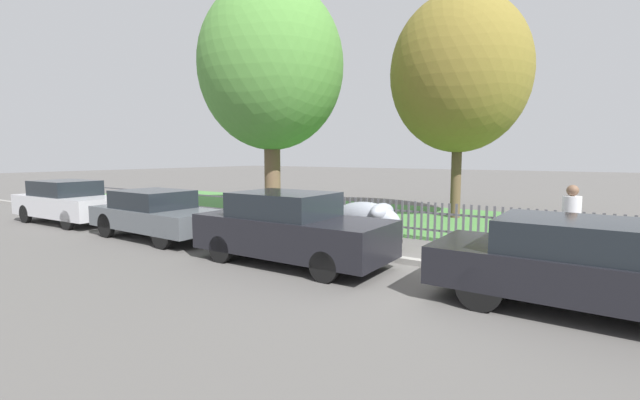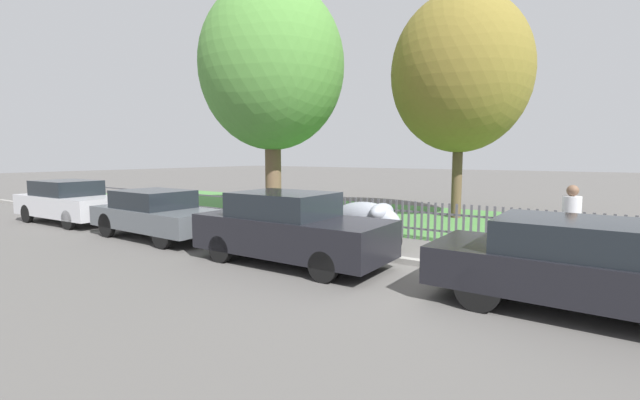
{
  "view_description": "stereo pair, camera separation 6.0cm",
  "coord_description": "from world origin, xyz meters",
  "px_view_note": "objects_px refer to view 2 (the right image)",
  "views": [
    {
      "loc": [
        3.05,
        -8.15,
        2.25
      ],
      "look_at": [
        -3.09,
        0.94,
        1.1
      ],
      "focal_mm": 24.0,
      "sensor_mm": 36.0,
      "label": 1
    },
    {
      "loc": [
        3.1,
        -8.12,
        2.25
      ],
      "look_at": [
        -3.09,
        0.94,
        1.1
      ],
      "focal_mm": 24.0,
      "sensor_mm": 36.0,
      "label": 2
    }
  ],
  "objects_px": {
    "parked_car_red_compact": "(593,266)",
    "tree_behind_motorcycle": "(460,73)",
    "covered_motorcycle": "(367,220)",
    "pedestrian_near_fence": "(571,222)",
    "parked_car_navy_estate": "(290,228)",
    "parked_car_silver_hatchback": "(70,201)",
    "tree_nearest_kerb": "(272,67)",
    "parked_car_black_saloon": "(157,213)"
  },
  "relations": [
    {
      "from": "parked_car_navy_estate",
      "to": "pedestrian_near_fence",
      "type": "distance_m",
      "value": 5.58
    },
    {
      "from": "covered_motorcycle",
      "to": "tree_nearest_kerb",
      "type": "relative_size",
      "value": 0.23
    },
    {
      "from": "tree_nearest_kerb",
      "to": "parked_car_black_saloon",
      "type": "bearing_deg",
      "value": -86.17
    },
    {
      "from": "parked_car_navy_estate",
      "to": "tree_nearest_kerb",
      "type": "bearing_deg",
      "value": 132.47
    },
    {
      "from": "parked_car_navy_estate",
      "to": "parked_car_red_compact",
      "type": "distance_m",
      "value": 5.33
    },
    {
      "from": "parked_car_red_compact",
      "to": "tree_nearest_kerb",
      "type": "xyz_separation_m",
      "value": [
        -10.39,
        5.23,
        4.77
      ]
    },
    {
      "from": "parked_car_silver_hatchback",
      "to": "pedestrian_near_fence",
      "type": "height_order",
      "value": "pedestrian_near_fence"
    },
    {
      "from": "parked_car_navy_estate",
      "to": "covered_motorcycle",
      "type": "xyz_separation_m",
      "value": [
        0.62,
        2.25,
        -0.07
      ]
    },
    {
      "from": "parked_car_silver_hatchback",
      "to": "tree_behind_motorcycle",
      "type": "relative_size",
      "value": 0.54
    },
    {
      "from": "tree_nearest_kerb",
      "to": "tree_behind_motorcycle",
      "type": "xyz_separation_m",
      "value": [
        5.95,
        3.12,
        -0.37
      ]
    },
    {
      "from": "parked_car_black_saloon",
      "to": "parked_car_red_compact",
      "type": "xyz_separation_m",
      "value": [
        10.03,
        0.04,
        0.02
      ]
    },
    {
      "from": "parked_car_silver_hatchback",
      "to": "parked_car_navy_estate",
      "type": "distance_m",
      "value": 9.42
    },
    {
      "from": "parked_car_black_saloon",
      "to": "pedestrian_near_fence",
      "type": "bearing_deg",
      "value": 16.47
    },
    {
      "from": "parked_car_silver_hatchback",
      "to": "parked_car_red_compact",
      "type": "bearing_deg",
      "value": -1.83
    },
    {
      "from": "covered_motorcycle",
      "to": "parked_car_silver_hatchback",
      "type": "bearing_deg",
      "value": -165.03
    },
    {
      "from": "tree_nearest_kerb",
      "to": "pedestrian_near_fence",
      "type": "xyz_separation_m",
      "value": [
        9.92,
        -2.68,
        -4.52
      ]
    },
    {
      "from": "parked_car_navy_estate",
      "to": "tree_nearest_kerb",
      "type": "relative_size",
      "value": 0.49
    },
    {
      "from": "parked_car_silver_hatchback",
      "to": "parked_car_red_compact",
      "type": "distance_m",
      "value": 14.75
    },
    {
      "from": "parked_car_red_compact",
      "to": "tree_behind_motorcycle",
      "type": "height_order",
      "value": "tree_behind_motorcycle"
    },
    {
      "from": "parked_car_navy_estate",
      "to": "tree_behind_motorcycle",
      "type": "height_order",
      "value": "tree_behind_motorcycle"
    },
    {
      "from": "parked_car_red_compact",
      "to": "tree_nearest_kerb",
      "type": "relative_size",
      "value": 0.53
    },
    {
      "from": "covered_motorcycle",
      "to": "pedestrian_near_fence",
      "type": "relative_size",
      "value": 1.16
    },
    {
      "from": "tree_nearest_kerb",
      "to": "tree_behind_motorcycle",
      "type": "bearing_deg",
      "value": 27.69
    },
    {
      "from": "parked_car_black_saloon",
      "to": "tree_nearest_kerb",
      "type": "height_order",
      "value": "tree_nearest_kerb"
    },
    {
      "from": "parked_car_navy_estate",
      "to": "tree_behind_motorcycle",
      "type": "relative_size",
      "value": 0.53
    },
    {
      "from": "pedestrian_near_fence",
      "to": "parked_car_red_compact",
      "type": "bearing_deg",
      "value": 92.73
    },
    {
      "from": "parked_car_navy_estate",
      "to": "parked_car_silver_hatchback",
      "type": "bearing_deg",
      "value": 178.78
    },
    {
      "from": "parked_car_silver_hatchback",
      "to": "parked_car_black_saloon",
      "type": "xyz_separation_m",
      "value": [
        4.72,
        0.03,
        -0.04
      ]
    },
    {
      "from": "tree_behind_motorcycle",
      "to": "pedestrian_near_fence",
      "type": "bearing_deg",
      "value": -55.55
    },
    {
      "from": "parked_car_red_compact",
      "to": "pedestrian_near_fence",
      "type": "xyz_separation_m",
      "value": [
        -0.46,
        2.56,
        0.25
      ]
    },
    {
      "from": "parked_car_black_saloon",
      "to": "tree_behind_motorcycle",
      "type": "xyz_separation_m",
      "value": [
        5.59,
        8.39,
        4.42
      ]
    },
    {
      "from": "parked_car_navy_estate",
      "to": "tree_nearest_kerb",
      "type": "distance_m",
      "value": 8.77
    },
    {
      "from": "covered_motorcycle",
      "to": "tree_nearest_kerb",
      "type": "bearing_deg",
      "value": 153.86
    },
    {
      "from": "parked_car_black_saloon",
      "to": "parked_car_navy_estate",
      "type": "xyz_separation_m",
      "value": [
        4.7,
        -0.12,
        0.06
      ]
    },
    {
      "from": "parked_car_navy_estate",
      "to": "tree_behind_motorcycle",
      "type": "distance_m",
      "value": 9.6
    },
    {
      "from": "parked_car_red_compact",
      "to": "pedestrian_near_fence",
      "type": "distance_m",
      "value": 2.61
    },
    {
      "from": "parked_car_silver_hatchback",
      "to": "tree_behind_motorcycle",
      "type": "distance_m",
      "value": 14.02
    },
    {
      "from": "parked_car_navy_estate",
      "to": "pedestrian_near_fence",
      "type": "height_order",
      "value": "pedestrian_near_fence"
    },
    {
      "from": "parked_car_navy_estate",
      "to": "tree_behind_motorcycle",
      "type": "xyz_separation_m",
      "value": [
        0.89,
        8.51,
        4.36
      ]
    },
    {
      "from": "pedestrian_near_fence",
      "to": "parked_car_silver_hatchback",
      "type": "bearing_deg",
      "value": 2.9
    },
    {
      "from": "pedestrian_near_fence",
      "to": "parked_car_navy_estate",
      "type": "bearing_deg",
      "value": 21.62
    },
    {
      "from": "tree_nearest_kerb",
      "to": "tree_behind_motorcycle",
      "type": "distance_m",
      "value": 6.73
    }
  ]
}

